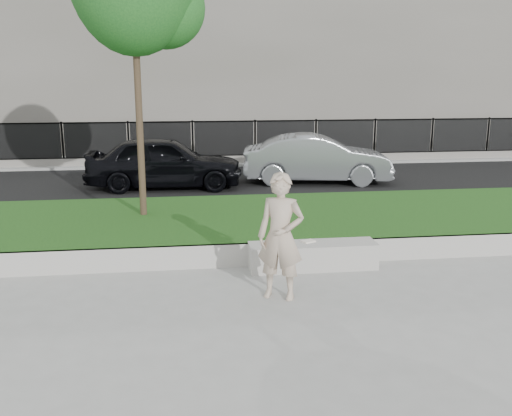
{
  "coord_description": "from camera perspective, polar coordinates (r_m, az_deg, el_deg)",
  "views": [
    {
      "loc": [
        -1.03,
        -8.05,
        3.15
      ],
      "look_at": [
        0.2,
        1.2,
        0.97
      ],
      "focal_mm": 40.0,
      "sensor_mm": 36.0,
      "label": 1
    }
  ],
  "objects": [
    {
      "name": "stone_bench",
      "position": [
        9.56,
        5.7,
        -4.76
      ],
      "size": [
        2.12,
        0.53,
        0.43
      ],
      "primitive_type": "cube",
      "color": "#ADAAA2",
      "rests_on": "ground"
    },
    {
      "name": "book",
      "position": [
        9.56,
        5.24,
        -3.32
      ],
      "size": [
        0.26,
        0.23,
        0.02
      ],
      "primitive_type": "cube",
      "rotation": [
        0.0,
        0.0,
        0.45
      ],
      "color": "white",
      "rests_on": "stone_bench"
    },
    {
      "name": "ground",
      "position": [
        8.7,
        -0.25,
        -8.05
      ],
      "size": [
        90.0,
        90.0,
        0.0
      ],
      "primitive_type": "plane",
      "color": "gray",
      "rests_on": "ground"
    },
    {
      "name": "grass_bank",
      "position": [
        11.48,
        -2.16,
        -1.73
      ],
      "size": [
        34.0,
        4.0,
        0.4
      ],
      "primitive_type": "cube",
      "color": "black",
      "rests_on": "ground"
    },
    {
      "name": "car_dark",
      "position": [
        16.19,
        -9.15,
        4.56
      ],
      "size": [
        4.39,
        1.93,
        1.47
      ],
      "primitive_type": "imported",
      "rotation": [
        0.0,
        0.0,
        1.53
      ],
      "color": "black",
      "rests_on": "street"
    },
    {
      "name": "building_facade",
      "position": [
        28.13,
        -5.7,
        16.87
      ],
      "size": [
        34.0,
        10.0,
        10.0
      ],
      "primitive_type": "cube",
      "color": "#635F57",
      "rests_on": "ground"
    },
    {
      "name": "car_silver",
      "position": [
        16.89,
        6.11,
        4.91
      ],
      "size": [
        4.48,
        2.15,
        1.42
      ],
      "primitive_type": "imported",
      "rotation": [
        0.0,
        0.0,
        1.41
      ],
      "color": "gray",
      "rests_on": "street"
    },
    {
      "name": "man",
      "position": [
        8.09,
        2.48,
        -2.87
      ],
      "size": [
        0.79,
        0.67,
        1.83
      ],
      "primitive_type": "imported",
      "rotation": [
        0.0,
        0.0,
        -0.42
      ],
      "color": "#BFAA93",
      "rests_on": "ground"
    },
    {
      "name": "grass_kerb",
      "position": [
        9.61,
        -1.04,
        -4.71
      ],
      "size": [
        34.0,
        0.08,
        0.4
      ],
      "primitive_type": "cube",
      "color": "#ADAAA2",
      "rests_on": "ground"
    },
    {
      "name": "far_pavement",
      "position": [
        21.3,
        -4.73,
        4.78
      ],
      "size": [
        34.0,
        3.0,
        0.12
      ],
      "primitive_type": "cube",
      "color": "gray",
      "rests_on": "ground"
    },
    {
      "name": "street",
      "position": [
        16.87,
        -3.94,
        2.44
      ],
      "size": [
        34.0,
        7.0,
        0.04
      ],
      "primitive_type": "cube",
      "color": "black",
      "rests_on": "ground"
    },
    {
      "name": "iron_fence",
      "position": [
        20.24,
        -4.61,
        5.72
      ],
      "size": [
        32.0,
        0.3,
        1.5
      ],
      "color": "slate",
      "rests_on": "far_pavement"
    }
  ]
}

